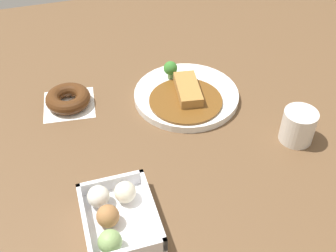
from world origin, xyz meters
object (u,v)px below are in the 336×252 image
curry_plate (186,94)px  donut_box (116,216)px  chocolate_ring_donut (68,99)px  coffee_mug (298,126)px

curry_plate → donut_box: bearing=-37.5°
donut_box → chocolate_ring_donut: size_ratio=1.25×
curry_plate → coffee_mug: size_ratio=3.40×
coffee_mug → chocolate_ring_donut: bearing=-119.8°
donut_box → coffee_mug: size_ratio=2.20×
curry_plate → chocolate_ring_donut: (-0.06, -0.28, 0.00)m
curry_plate → donut_box: (0.32, -0.24, 0.01)m
curry_plate → coffee_mug: 0.28m
donut_box → chocolate_ring_donut: (-0.38, -0.04, -0.00)m
curry_plate → donut_box: 0.40m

